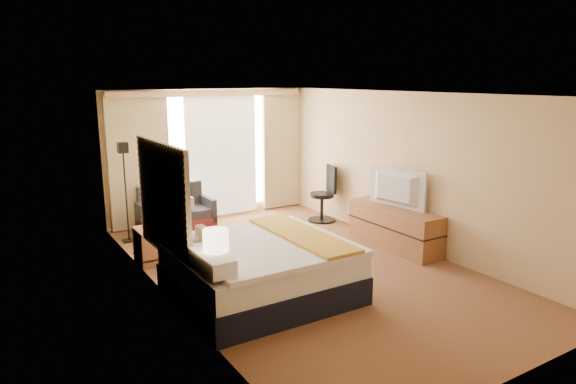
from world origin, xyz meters
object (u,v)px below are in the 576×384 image
media_dresser (394,227)px  floor_lamp (124,172)px  television (393,189)px  nightstand_left (219,305)px  lamp_right (150,201)px  nightstand_right (152,245)px  lamp_left (216,242)px  desk_chair (325,196)px  bed (260,269)px  loveseat (176,215)px

media_dresser → floor_lamp: floor_lamp is taller
television → floor_lamp: bearing=45.2°
nightstand_left → media_dresser: (3.70, 1.05, 0.07)m
media_dresser → television: 0.68m
lamp_right → television: (3.63, -1.45, 0.05)m
floor_lamp → television: 4.56m
nightstand_right → floor_lamp: size_ratio=0.31×
media_dresser → lamp_left: bearing=-164.6°
desk_chair → lamp_left: (-3.67, -2.99, 0.53)m
floor_lamp → lamp_right: floor_lamp is taller
media_dresser → television: (-0.05, 0.02, 0.67)m
nightstand_left → nightstand_right: (0.00, 2.50, 0.00)m
nightstand_right → floor_lamp: 1.59m
nightstand_left → lamp_right: bearing=89.5°
media_dresser → floor_lamp: size_ratio=1.03×
floor_lamp → nightstand_left: bearing=-89.5°
lamp_left → television: (3.65, 1.04, -0.00)m
nightstand_left → bed: bearing=31.2°
lamp_left → bed: bearing=29.6°
nightstand_left → lamp_right: size_ratio=1.00×
media_dresser → desk_chair: size_ratio=1.61×
television → lamp_left: bearing=97.2°
desk_chair → television: (-0.03, -1.95, 0.53)m
bed → lamp_right: size_ratio=3.93×
nightstand_right → bed: bed is taller
nightstand_right → floor_lamp: bearing=91.4°
nightstand_left → floor_lamp: 3.88m
nightstand_left → loveseat: (0.92, 4.00, 0.00)m
nightstand_right → nightstand_left: bearing=-90.0°
lamp_left → lamp_right: size_ratio=1.12×
media_dresser → lamp_right: 4.01m
media_dresser → lamp_right: (-3.68, 1.47, 0.62)m
media_dresser → bed: (-2.89, -0.56, 0.03)m
desk_chair → television: bearing=-76.0°
bed → desk_chair: 3.83m
television → lamp_right: bearing=59.5°
nightstand_right → bed: 2.17m
media_dresser → lamp_left: 3.89m
lamp_right → television: size_ratio=0.49×
lamp_right → loveseat: bearing=58.6°
lamp_right → bed: bearing=-68.9°
floor_lamp → media_dresser: bearing=-36.0°
nightstand_right → loveseat: bearing=58.4°
nightstand_right → television: size_ratio=0.49×
media_dresser → television: size_ratio=1.60×
nightstand_left → television: television is taller
loveseat → desk_chair: (2.75, -0.98, 0.22)m
nightstand_right → media_dresser: size_ratio=0.31×
loveseat → lamp_right: bearing=-122.2°
bed → floor_lamp: (-0.84, 3.27, 0.85)m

